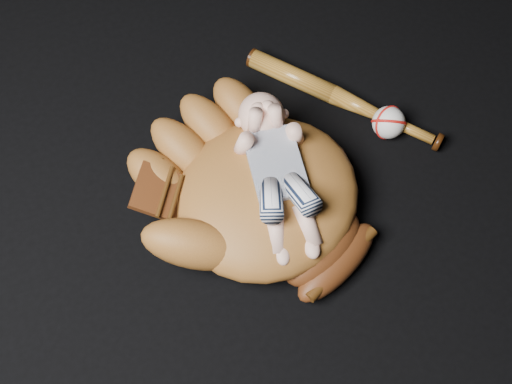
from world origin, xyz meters
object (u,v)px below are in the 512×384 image
newborn_baby (279,176)px  baseball (389,122)px  baseball_glove (267,192)px  baseball_bat (344,99)px

newborn_baby → baseball: (0.30, 0.07, -0.10)m
baseball_glove → baseball_bat: bearing=9.9°
baseball_glove → baseball_bat: (0.27, 0.17, -0.06)m
baseball_bat → baseball: (0.05, -0.10, 0.01)m
baseball_glove → newborn_baby: (0.02, -0.00, 0.05)m
baseball_glove → newborn_baby: bearing=-28.8°
baseball_glove → newborn_baby: size_ratio=1.53×
baseball_bat → baseball: baseball is taller
newborn_baby → baseball_bat: (0.24, 0.17, -0.11)m
newborn_baby → baseball_bat: 0.32m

